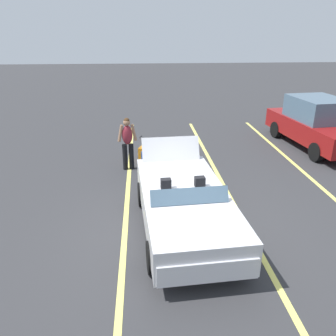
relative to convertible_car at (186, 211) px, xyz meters
name	(u,v)px	position (x,y,z in m)	size (l,w,h in m)	color
ground_plane	(184,230)	(-0.20, -0.01, -0.59)	(80.00, 80.00, 0.00)	#333335
lot_line_near	(125,232)	(-0.20, -1.31, -0.59)	(18.00, 0.12, 0.01)	#EAE066
lot_line_mid	(246,227)	(-0.20, 1.39, -0.59)	(18.00, 0.12, 0.01)	#EAE066
convertible_car	(186,211)	(0.00, 0.00, 0.00)	(4.29, 2.04, 1.51)	silver
suitcase_large_black	(164,153)	(-4.20, -0.18, -0.22)	(0.52, 0.37, 0.74)	#2D2319
suitcase_medium_bright	(149,161)	(-3.67, -0.69, -0.28)	(0.39, 0.46, 0.83)	#1E479E
suitcase_small_carryon	(143,154)	(-4.48, -0.87, -0.34)	(0.39, 0.32, 0.87)	orange
duffel_bag	(170,171)	(-3.17, -0.06, -0.43)	(0.53, 0.71, 0.34)	#991E8C
traveler_person	(128,141)	(-3.84, -1.33, 0.34)	(0.27, 0.61, 1.65)	black
parked_sedan_near	(317,123)	(-5.55, 5.56, 0.30)	(4.67, 2.29, 1.82)	maroon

